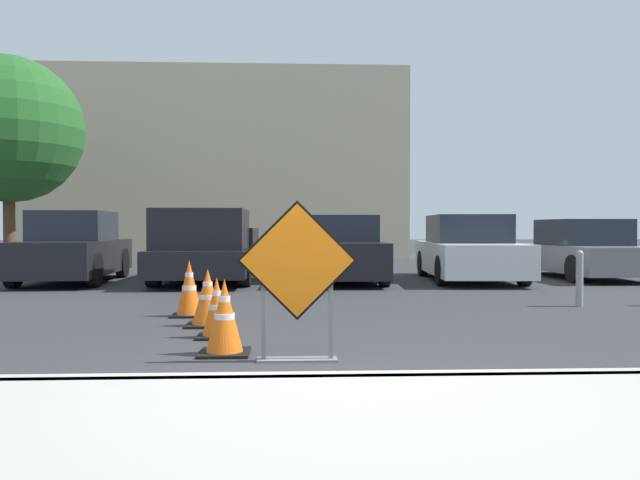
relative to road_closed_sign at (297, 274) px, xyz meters
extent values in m
plane|color=#333335|center=(0.46, 8.92, -0.81)|extent=(96.00, 96.00, 0.00)
cube|color=#ADAAA3|center=(0.46, -2.61, -0.74)|extent=(24.21, 3.05, 0.14)
cube|color=#ADAAA3|center=(0.46, -1.08, -0.74)|extent=(24.21, 0.20, 0.14)
cube|color=black|center=(0.00, 0.00, 0.13)|extent=(1.10, 0.02, 1.10)
cube|color=orange|center=(0.00, -0.02, 0.13)|extent=(1.04, 0.02, 1.04)
cube|color=slate|center=(0.00, 0.04, -0.80)|extent=(0.74, 0.20, 0.02)
cube|color=slate|center=(-0.31, 0.04, -0.34)|extent=(0.04, 0.04, 0.93)
cube|color=slate|center=(0.31, 0.04, -0.34)|extent=(0.04, 0.04, 0.93)
cube|color=black|center=(-0.70, 0.37, -0.79)|extent=(0.48, 0.48, 0.03)
cone|color=orange|center=(-0.70, 0.37, -0.42)|extent=(0.36, 0.36, 0.70)
cylinder|color=white|center=(-0.70, 0.37, -0.27)|extent=(0.11, 0.11, 0.06)
cylinder|color=white|center=(-0.70, 0.37, -0.44)|extent=(0.20, 0.20, 0.06)
cube|color=black|center=(-0.89, 1.30, -0.79)|extent=(0.43, 0.43, 0.03)
cone|color=orange|center=(-0.89, 1.30, -0.45)|extent=(0.32, 0.32, 0.65)
cylinder|color=white|center=(-0.89, 1.30, -0.31)|extent=(0.10, 0.10, 0.06)
cylinder|color=white|center=(-0.89, 1.30, -0.47)|extent=(0.18, 0.18, 0.06)
cube|color=black|center=(-1.10, 2.14, -0.79)|extent=(0.52, 0.52, 0.03)
cone|color=orange|center=(-1.10, 2.14, -0.43)|extent=(0.39, 0.39, 0.69)
cylinder|color=white|center=(-1.10, 2.14, -0.28)|extent=(0.12, 0.12, 0.06)
cylinder|color=white|center=(-1.10, 2.14, -0.45)|extent=(0.21, 0.21, 0.06)
cube|color=black|center=(-1.47, 3.01, -0.79)|extent=(0.47, 0.47, 0.03)
cone|color=orange|center=(-1.47, 3.01, -0.40)|extent=(0.35, 0.35, 0.75)
cylinder|color=white|center=(-1.47, 3.01, -0.23)|extent=(0.11, 0.11, 0.07)
cylinder|color=white|center=(-1.47, 3.01, -0.42)|extent=(0.19, 0.19, 0.07)
cube|color=black|center=(-4.96, 8.52, -0.24)|extent=(1.92, 4.16, 0.74)
cube|color=#1E232D|center=(-4.97, 8.62, 0.46)|extent=(1.61, 1.95, 0.66)
cylinder|color=black|center=(-4.11, 7.29, -0.45)|extent=(0.23, 0.73, 0.72)
cylinder|color=black|center=(-5.71, 7.22, -0.45)|extent=(0.23, 0.73, 0.72)
cylinder|color=black|center=(-4.22, 9.82, -0.45)|extent=(0.23, 0.73, 0.72)
cylinder|color=black|center=(-5.82, 9.75, -0.45)|extent=(0.23, 0.73, 0.72)
cube|color=black|center=(-1.96, 8.83, -0.31)|extent=(2.03, 5.23, 0.55)
cube|color=black|center=(-1.96, 7.66, 0.39)|extent=(1.87, 2.09, 0.85)
cube|color=black|center=(-1.95, 11.08, 0.19)|extent=(1.93, 0.10, 0.45)
cube|color=black|center=(-0.99, 9.88, 0.19)|extent=(0.10, 2.51, 0.45)
cube|color=black|center=(-2.92, 9.88, 0.19)|extent=(0.10, 2.51, 0.45)
cylinder|color=black|center=(-1.03, 7.27, -0.41)|extent=(0.24, 0.80, 0.80)
cylinder|color=black|center=(-2.89, 7.27, -0.41)|extent=(0.24, 0.80, 0.80)
cylinder|color=black|center=(-1.02, 10.40, -0.41)|extent=(0.24, 0.80, 0.80)
cylinder|color=black|center=(-2.89, 10.40, -0.41)|extent=(0.24, 0.80, 0.80)
cube|color=black|center=(1.05, 8.43, -0.26)|extent=(1.90, 4.09, 0.74)
cube|color=#1E232D|center=(1.05, 8.53, 0.40)|extent=(1.64, 1.89, 0.59)
cylinder|color=black|center=(1.88, 7.16, -0.49)|extent=(0.21, 0.64, 0.64)
cylinder|color=black|center=(0.19, 7.18, -0.49)|extent=(0.21, 0.64, 0.64)
cylinder|color=black|center=(1.91, 9.67, -0.49)|extent=(0.21, 0.64, 0.64)
cylinder|color=black|center=(0.23, 9.70, -0.49)|extent=(0.21, 0.64, 0.64)
cube|color=silver|center=(4.06, 8.58, -0.28)|extent=(2.16, 4.54, 0.71)
cube|color=#1E232D|center=(4.07, 8.69, 0.40)|extent=(1.78, 2.14, 0.64)
cylinder|color=black|center=(4.83, 7.16, -0.49)|extent=(0.24, 0.65, 0.64)
cylinder|color=black|center=(3.11, 7.27, -0.49)|extent=(0.24, 0.65, 0.64)
cylinder|color=black|center=(5.01, 9.90, -0.49)|extent=(0.24, 0.65, 0.64)
cylinder|color=black|center=(3.29, 10.01, -0.49)|extent=(0.24, 0.65, 0.64)
cube|color=slate|center=(7.07, 9.13, -0.32)|extent=(1.99, 4.16, 0.63)
cube|color=#1E232D|center=(7.06, 9.23, 0.31)|extent=(1.70, 1.93, 0.63)
cylinder|color=black|center=(6.23, 7.83, -0.49)|extent=(0.22, 0.63, 0.63)
cylinder|color=black|center=(7.90, 10.43, -0.49)|extent=(0.22, 0.63, 0.63)
cylinder|color=black|center=(6.17, 10.38, -0.49)|extent=(0.22, 0.63, 0.63)
cylinder|color=gray|center=(4.44, 3.80, -0.40)|extent=(0.11, 0.11, 0.82)
sphere|color=gray|center=(4.44, 3.80, 0.02)|extent=(0.12, 0.12, 0.12)
cube|color=beige|center=(-3.13, 20.68, 2.93)|extent=(15.30, 5.00, 7.48)
cylinder|color=#513823|center=(-8.02, 12.27, 0.42)|extent=(0.32, 0.32, 2.45)
sphere|color=#235B23|center=(-8.02, 12.27, 3.19)|extent=(4.11, 4.11, 4.11)
camera|label=1|loc=(-0.05, -5.70, 0.43)|focal=35.00mm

